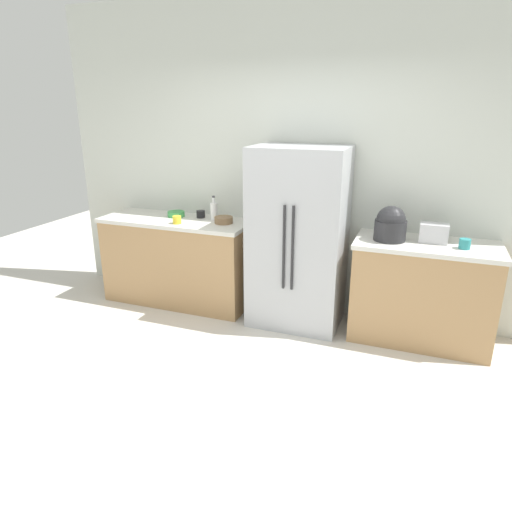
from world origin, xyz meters
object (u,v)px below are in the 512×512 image
(toaster, at_px, (434,233))
(cup_b, at_px, (177,220))
(bottle_a, at_px, (214,211))
(bowl_b, at_px, (176,214))
(cup_a, at_px, (465,244))
(cup_c, at_px, (201,214))
(bowl_a, at_px, (224,220))
(refrigerator, at_px, (298,238))
(rice_cooker, at_px, (391,225))

(toaster, bearing_deg, cup_b, -174.93)
(bottle_a, bearing_deg, bowl_b, -179.28)
(cup_a, height_order, cup_c, cup_a)
(bottle_a, distance_m, bowl_a, 0.19)
(refrigerator, distance_m, rice_cooker, 0.86)
(bowl_a, bearing_deg, toaster, 0.88)
(refrigerator, distance_m, toaster, 1.20)
(refrigerator, xyz_separation_m, cup_b, (-1.22, -0.14, 0.11))
(toaster, relative_size, bowl_b, 1.31)
(cup_b, bearing_deg, bottle_a, 44.31)
(bowl_b, bearing_deg, cup_b, -58.36)
(toaster, relative_size, rice_cooker, 0.77)
(bottle_a, relative_size, cup_b, 2.94)
(toaster, bearing_deg, refrigerator, -176.46)
(bottle_a, relative_size, bowl_b, 1.39)
(cup_a, relative_size, cup_c, 1.01)
(rice_cooker, bearing_deg, refrigerator, -179.75)
(toaster, xyz_separation_m, cup_b, (-2.42, -0.21, -0.04))
(rice_cooker, height_order, cup_a, rice_cooker)
(rice_cooker, relative_size, bowl_b, 1.70)
(refrigerator, distance_m, bowl_a, 0.80)
(refrigerator, xyz_separation_m, bottle_a, (-0.94, 0.13, 0.16))
(cup_b, relative_size, bowl_a, 0.46)
(bottle_a, height_order, cup_c, bottle_a)
(refrigerator, xyz_separation_m, bowl_b, (-1.39, 0.13, 0.10))
(cup_c, bearing_deg, cup_b, -108.90)
(refrigerator, xyz_separation_m, cup_c, (-1.12, 0.17, 0.11))
(bowl_a, bearing_deg, cup_c, 158.40)
(cup_b, distance_m, cup_c, 0.33)
(toaster, relative_size, bottle_a, 0.94)
(cup_a, distance_m, cup_c, 2.57)
(cup_a, bearing_deg, bowl_b, 176.71)
(bottle_a, bearing_deg, rice_cooker, -4.18)
(bowl_b, bearing_deg, cup_a, -3.29)
(cup_a, bearing_deg, refrigerator, 178.61)
(bowl_b, bearing_deg, rice_cooker, -3.20)
(cup_c, relative_size, bowl_a, 0.49)
(cup_a, distance_m, bowl_b, 2.83)
(toaster, xyz_separation_m, bowl_b, (-2.58, 0.05, -0.06))
(toaster, height_order, bowl_b, toaster)
(refrigerator, bearing_deg, bowl_b, 174.75)
(refrigerator, relative_size, bowl_b, 9.50)
(refrigerator, height_order, bottle_a, refrigerator)
(refrigerator, height_order, cup_a, refrigerator)
(toaster, relative_size, cup_c, 2.60)
(cup_a, height_order, cup_b, cup_a)
(toaster, xyz_separation_m, cup_c, (-2.31, 0.10, -0.04))
(toaster, height_order, cup_a, toaster)
(refrigerator, height_order, bowl_b, refrigerator)
(cup_b, bearing_deg, cup_c, 71.10)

